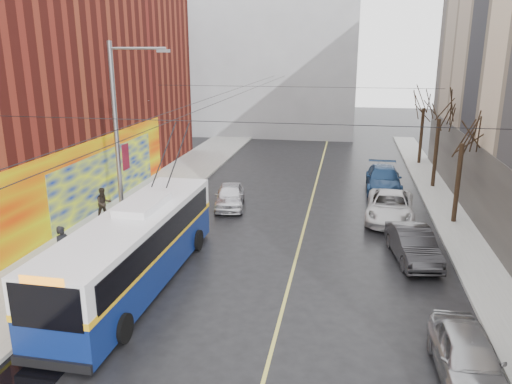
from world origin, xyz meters
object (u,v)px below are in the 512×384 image
parked_car_d (383,179)px  pedestrian_b (104,203)px  tree_near (464,128)px  parked_car_a (468,357)px  streetlight_pole (120,142)px  parked_car_c (390,207)px  pedestrian_a (63,248)px  tree_mid (440,106)px  tree_far (425,98)px  parked_car_b (413,244)px  trolleybus (135,248)px  following_car (230,196)px

parked_car_d → pedestrian_b: bearing=-148.6°
tree_near → parked_car_a: 14.03m
streetlight_pole → parked_car_c: (11.94, 6.10, -4.13)m
parked_car_d → pedestrian_b: size_ratio=3.13×
tree_near → pedestrian_a: size_ratio=3.48×
pedestrian_a → pedestrian_b: bearing=34.1°
tree_mid → tree_far: bearing=90.0°
pedestrian_a → tree_near: bearing=-39.9°
streetlight_pole → tree_mid: bearing=40.7°
parked_car_a → pedestrian_a: bearing=161.8°
pedestrian_a → streetlight_pole: bearing=-2.3°
streetlight_pole → tree_near: bearing=21.6°
tree_near → pedestrian_a: bearing=-151.3°
parked_car_b → tree_mid: bearing=68.7°
parked_car_c → pedestrian_b: 14.93m
trolleybus → parked_car_c: bearing=44.4°
pedestrian_a → parked_car_d: bearing=-20.4°
tree_near → parked_car_d: bearing=118.9°
parked_car_a → parked_car_b: parked_car_b is taller
tree_mid → parked_car_c: 8.85m
parked_car_c → pedestrian_a: bearing=-140.8°
following_car → parked_car_b: bearing=-41.7°
parked_car_a → pedestrian_a: 14.96m
tree_near → following_car: bearing=176.7°
tree_mid → parked_car_b: tree_mid is taller
tree_near → trolleybus: size_ratio=0.56×
streetlight_pole → trolleybus: size_ratio=0.78×
parked_car_a → pedestrian_b: 18.78m
parked_car_c → parked_car_a: bearing=-80.6°
trolleybus → pedestrian_b: 8.01m
trolleybus → parked_car_b: size_ratio=2.70×
tree_near → tree_far: bearing=90.0°
parked_car_b → following_car: 11.02m
pedestrian_a → tree_mid: bearing=-24.4°
tree_far → pedestrian_b: 24.92m
parked_car_d → parked_car_c: bearing=-89.4°
tree_mid → parked_car_c: bearing=-114.9°
parked_car_d → pedestrian_b: pedestrian_b is taller
parked_car_c → pedestrian_b: pedestrian_b is taller
tree_mid → parked_car_a: 20.81m
parked_car_a → parked_car_c: bearing=92.9°
trolleybus → tree_far: bearing=61.3°
streetlight_pole → parked_car_a: bearing=-28.9°
parked_car_b → pedestrian_b: size_ratio=2.55×
streetlight_pole → tree_near: (15.14, 6.00, 0.13)m
parked_car_b → pedestrian_a: bearing=-173.4°
parked_car_b → parked_car_c: parked_car_c is taller
tree_mid → parked_car_c: size_ratio=1.29×
tree_near → tree_far: 14.00m
tree_mid → trolleybus: size_ratio=0.58×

